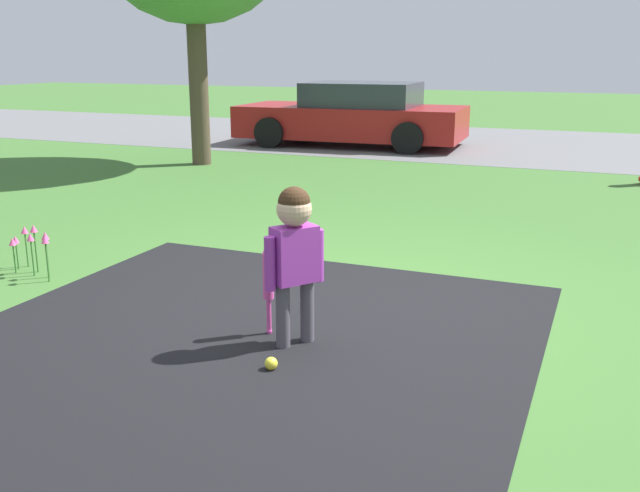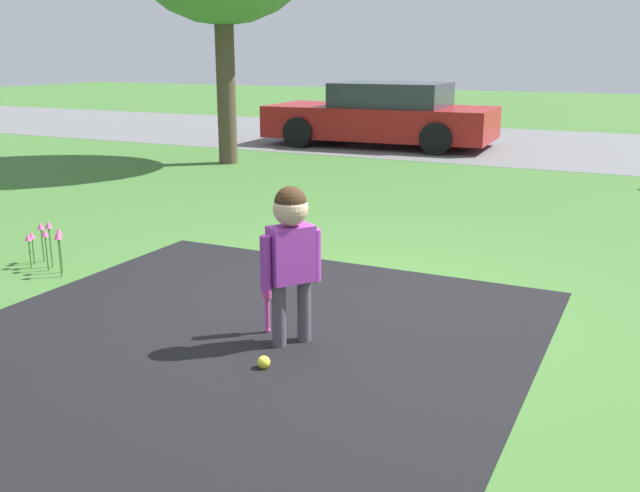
# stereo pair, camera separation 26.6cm
# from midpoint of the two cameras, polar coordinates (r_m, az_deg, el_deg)

# --- Properties ---
(ground_plane) EXTENTS (60.00, 60.00, 0.00)m
(ground_plane) POSITION_cam_midpoint_polar(r_m,az_deg,el_deg) (5.08, 4.29, -4.99)
(ground_plane) COLOR #3D6B2D
(driveway_strip) EXTENTS (3.58, 7.00, 0.01)m
(driveway_strip) POSITION_cam_midpoint_polar(r_m,az_deg,el_deg) (3.40, -19.98, -16.72)
(driveway_strip) COLOR black
(driveway_strip) RESTS_ON ground
(street_strip) EXTENTS (40.00, 6.00, 0.01)m
(street_strip) POSITION_cam_midpoint_polar(r_m,az_deg,el_deg) (14.56, 19.03, 7.52)
(street_strip) COLOR slate
(street_strip) RESTS_ON ground
(child) EXTENTS (0.28, 0.34, 0.99)m
(child) POSITION_cam_midpoint_polar(r_m,az_deg,el_deg) (4.27, -0.56, 0.19)
(child) COLOR #4C4751
(child) RESTS_ON ground
(baseball_bat) EXTENTS (0.07, 0.07, 0.57)m
(baseball_bat) POSITION_cam_midpoint_polar(r_m,az_deg,el_deg) (4.52, -2.62, -2.62)
(baseball_bat) COLOR #E54CA5
(baseball_bat) RESTS_ON ground
(sports_ball) EXTENTS (0.08, 0.08, 0.08)m
(sports_ball) POSITION_cam_midpoint_polar(r_m,az_deg,el_deg) (4.13, -2.67, -9.29)
(sports_ball) COLOR yellow
(sports_ball) RESTS_ON ground
(parked_car) EXTENTS (4.38, 2.19, 1.20)m
(parked_car) POSITION_cam_midpoint_polar(r_m,az_deg,el_deg) (14.00, 5.61, 10.32)
(parked_car) COLOR maroon
(parked_car) RESTS_ON ground
(flower_bed) EXTENTS (0.54, 0.31, 0.40)m
(flower_bed) POSITION_cam_midpoint_polar(r_m,az_deg,el_deg) (6.27, -20.05, 0.83)
(flower_bed) COLOR #38702D
(flower_bed) RESTS_ON ground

